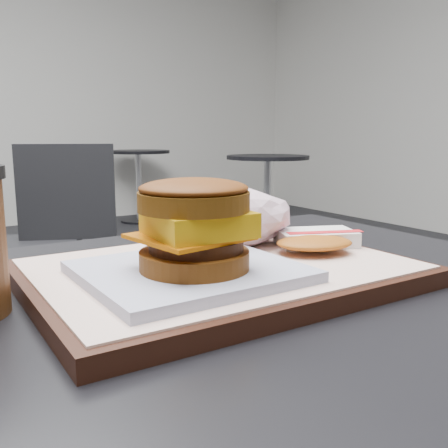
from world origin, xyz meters
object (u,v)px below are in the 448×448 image
serving_tray (221,272)px  breakfast_sandwich (193,237)px  hash_brown (315,240)px  crumpled_wrapper (232,216)px  neighbor_chair (39,235)px

serving_tray → breakfast_sandwich: 0.08m
breakfast_sandwich → hash_brown: (0.18, 0.03, -0.03)m
crumpled_wrapper → hash_brown: bearing=-47.1°
serving_tray → neighbor_chair: 1.71m
breakfast_sandwich → crumpled_wrapper: size_ratio=1.27×
crumpled_wrapper → neighbor_chair: neighbor_chair is taller
breakfast_sandwich → hash_brown: bearing=9.5°
breakfast_sandwich → crumpled_wrapper: (0.11, 0.10, -0.01)m
serving_tray → breakfast_sandwich: breakfast_sandwich is taller
serving_tray → crumpled_wrapper: size_ratio=2.49×
serving_tray → hash_brown: (0.13, -0.01, 0.02)m
crumpled_wrapper → neighbor_chair: bearing=86.2°
breakfast_sandwich → hash_brown: 0.18m
crumpled_wrapper → neighbor_chair: 1.65m
serving_tray → hash_brown: size_ratio=2.86×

